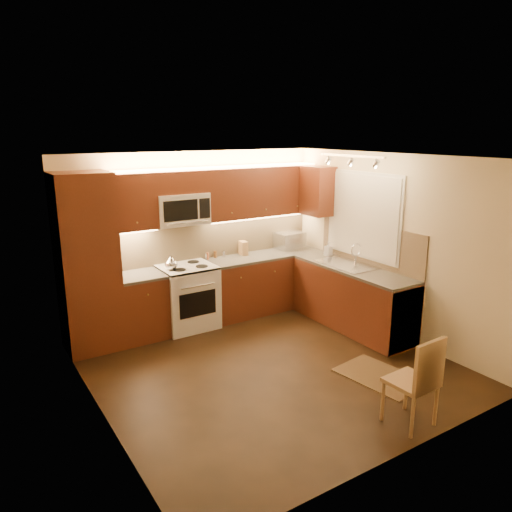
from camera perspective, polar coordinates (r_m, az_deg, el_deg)
floor at (r=6.10m, az=1.63°, el=-12.75°), size 4.00×4.00×0.01m
ceiling at (r=5.43m, az=1.83°, el=11.40°), size 4.00×4.00×0.01m
wall_back at (r=7.33m, az=-7.11°, el=2.24°), size 4.00×0.01×2.50m
wall_front at (r=4.23m, az=17.29°, el=-7.60°), size 4.00×0.01×2.50m
wall_left at (r=4.85m, az=-18.26°, el=-4.80°), size 0.01×4.00×2.50m
wall_right at (r=6.93m, az=15.53°, el=1.10°), size 0.01×4.00×2.50m
pantry at (r=6.55m, az=-19.04°, el=-0.85°), size 0.70×0.60×2.30m
base_cab_back_left at (r=6.93m, az=-13.24°, el=-5.83°), size 0.62×0.60×0.86m
counter_back_left at (r=6.79m, az=-13.46°, el=-2.27°), size 0.62×0.60×0.04m
base_cab_back_right at (r=7.78m, az=0.97°, el=-3.17°), size 1.92×0.60×0.86m
counter_back_right at (r=7.66m, az=0.98°, el=0.04°), size 1.92×0.60×0.04m
base_cab_right at (r=7.21m, az=11.12°, el=-4.90°), size 0.60×2.00×0.86m
counter_right at (r=7.08m, az=11.30°, el=-1.46°), size 0.60×2.00×0.04m
dishwasher at (r=6.76m, az=15.22°, el=-6.49°), size 0.58×0.60×0.84m
backsplash_back at (r=7.48m, az=-4.65°, el=2.17°), size 3.30×0.02×0.60m
backsplash_right at (r=7.20m, az=13.10°, el=1.34°), size 0.02×2.00×0.60m
upper_cab_back_left at (r=6.70m, az=-14.32°, el=6.18°), size 0.62×0.35×0.75m
upper_cab_back_right at (r=7.58m, az=0.49°, el=7.55°), size 1.92×0.35×0.75m
upper_cab_bridge at (r=6.92m, az=-8.96°, el=8.54°), size 0.76×0.35×0.31m
upper_cab_right_corner at (r=7.70m, az=7.18°, el=7.55°), size 0.35×0.50×0.75m
stove at (r=7.14m, az=-7.96°, el=-4.72°), size 0.76×0.65×0.92m
microwave at (r=6.95m, az=-8.79°, el=5.45°), size 0.76×0.38×0.44m
window_frame at (r=7.22m, az=12.40°, el=4.66°), size 0.03×1.44×1.24m
window_blinds at (r=7.21m, az=12.29°, el=4.65°), size 0.02×1.36×1.16m
sink at (r=7.16m, az=10.51°, el=-0.46°), size 0.52×0.86×0.15m
faucet at (r=7.26m, az=11.58°, el=0.32°), size 0.20×0.04×0.30m
track_light_bar at (r=6.72m, az=11.03°, el=11.40°), size 0.04×1.20×0.03m
kettle at (r=6.82m, az=-9.89°, el=-0.77°), size 0.21×0.21×0.20m
toaster_oven at (r=8.03m, az=3.91°, el=1.82°), size 0.46×0.35×0.27m
knife_block at (r=7.61m, az=-1.49°, el=0.93°), size 0.11×0.17×0.22m
spice_jar_a at (r=7.50m, az=-3.77°, el=0.25°), size 0.05×0.05×0.10m
spice_jar_b at (r=7.48m, az=-4.76°, el=0.20°), size 0.06×0.06×0.10m
spice_jar_c at (r=7.39m, az=-5.79°, el=-0.05°), size 0.05×0.05×0.09m
spice_jar_d at (r=7.39m, az=-5.68°, el=0.01°), size 0.05×0.05×0.11m
soap_bottle at (r=7.64m, az=8.43°, el=0.85°), size 0.11×0.11×0.22m
rug at (r=6.05m, az=14.20°, el=-13.42°), size 0.75×1.02×0.01m
dining_chair at (r=5.07m, az=17.63°, el=-13.57°), size 0.43×0.43×0.93m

